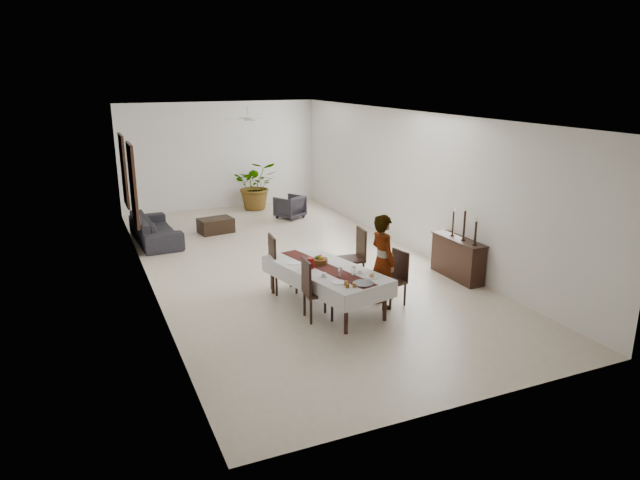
% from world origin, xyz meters
% --- Properties ---
extents(floor, '(6.00, 12.00, 0.00)m').
position_xyz_m(floor, '(0.00, 0.00, 0.00)').
color(floor, beige).
rests_on(floor, ground).
extents(ceiling, '(6.00, 12.00, 0.02)m').
position_xyz_m(ceiling, '(0.00, 0.00, 3.20)').
color(ceiling, white).
rests_on(ceiling, wall_back).
extents(wall_back, '(6.00, 0.02, 3.20)m').
position_xyz_m(wall_back, '(0.00, 6.00, 1.60)').
color(wall_back, white).
rests_on(wall_back, floor).
extents(wall_front, '(6.00, 0.02, 3.20)m').
position_xyz_m(wall_front, '(0.00, -6.00, 1.60)').
color(wall_front, white).
rests_on(wall_front, floor).
extents(wall_left, '(0.02, 12.00, 3.20)m').
position_xyz_m(wall_left, '(-3.00, 0.00, 1.60)').
color(wall_left, white).
rests_on(wall_left, floor).
extents(wall_right, '(0.02, 12.00, 3.20)m').
position_xyz_m(wall_right, '(3.00, 0.00, 1.60)').
color(wall_right, white).
rests_on(wall_right, floor).
extents(dining_table_top, '(1.45, 2.45, 0.05)m').
position_xyz_m(dining_table_top, '(-0.28, -2.41, 0.69)').
color(dining_table_top, black).
rests_on(dining_table_top, table_leg_fl).
extents(table_leg_fl, '(0.08, 0.08, 0.67)m').
position_xyz_m(table_leg_fl, '(-0.44, -3.57, 0.33)').
color(table_leg_fl, black).
rests_on(table_leg_fl, floor).
extents(table_leg_fr, '(0.08, 0.08, 0.67)m').
position_xyz_m(table_leg_fr, '(0.38, -3.38, 0.33)').
color(table_leg_fr, black).
rests_on(table_leg_fr, floor).
extents(table_leg_bl, '(0.08, 0.08, 0.67)m').
position_xyz_m(table_leg_bl, '(-0.93, -1.45, 0.33)').
color(table_leg_bl, black).
rests_on(table_leg_bl, floor).
extents(table_leg_br, '(0.08, 0.08, 0.67)m').
position_xyz_m(table_leg_br, '(-0.12, -1.26, 0.33)').
color(table_leg_br, black).
rests_on(table_leg_br, floor).
extents(tablecloth_top, '(1.66, 2.65, 0.01)m').
position_xyz_m(tablecloth_top, '(-0.28, -2.41, 0.72)').
color(tablecloth_top, silver).
rests_on(tablecloth_top, dining_table_top).
extents(tablecloth_drape_left, '(0.57, 2.40, 0.29)m').
position_xyz_m(tablecloth_drape_left, '(-0.82, -2.54, 0.58)').
color(tablecloth_drape_left, silver).
rests_on(tablecloth_drape_left, dining_table_top).
extents(tablecloth_drape_right, '(0.57, 2.40, 0.29)m').
position_xyz_m(tablecloth_drape_right, '(0.27, -2.29, 0.58)').
color(tablecloth_drape_right, white).
rests_on(tablecloth_drape_right, dining_table_top).
extents(tablecloth_drape_near, '(1.10, 0.27, 0.29)m').
position_xyz_m(tablecloth_drape_near, '(0.00, -3.61, 0.58)').
color(tablecloth_drape_near, silver).
rests_on(tablecloth_drape_near, dining_table_top).
extents(tablecloth_drape_far, '(1.10, 0.27, 0.29)m').
position_xyz_m(tablecloth_drape_far, '(-0.56, -1.22, 0.58)').
color(tablecloth_drape_far, white).
rests_on(tablecloth_drape_far, dining_table_top).
extents(table_runner, '(0.87, 2.40, 0.00)m').
position_xyz_m(table_runner, '(-0.28, -2.41, 0.73)').
color(table_runner, '#531C17').
rests_on(table_runner, tablecloth_top).
extents(red_pitcher, '(0.17, 0.17, 0.19)m').
position_xyz_m(red_pitcher, '(-0.54, -2.33, 0.82)').
color(red_pitcher, maroon).
rests_on(red_pitcher, tablecloth_top).
extents(pitcher_handle, '(0.12, 0.04, 0.11)m').
position_xyz_m(pitcher_handle, '(-0.62, -2.35, 0.82)').
color(pitcher_handle, maroon).
rests_on(pitcher_handle, red_pitcher).
extents(wine_glass_near, '(0.07, 0.07, 0.16)m').
position_xyz_m(wine_glass_near, '(-0.02, -2.99, 0.81)').
color(wine_glass_near, white).
rests_on(wine_glass_near, tablecloth_top).
extents(wine_glass_mid, '(0.07, 0.07, 0.16)m').
position_xyz_m(wine_glass_mid, '(-0.25, -2.95, 0.81)').
color(wine_glass_mid, white).
rests_on(wine_glass_mid, tablecloth_top).
extents(teacup_right, '(0.09, 0.09, 0.06)m').
position_xyz_m(teacup_right, '(0.13, -2.90, 0.75)').
color(teacup_right, white).
rests_on(teacup_right, saucer_right).
extents(saucer_right, '(0.14, 0.14, 0.01)m').
position_xyz_m(saucer_right, '(0.13, -2.90, 0.73)').
color(saucer_right, silver).
rests_on(saucer_right, tablecloth_top).
extents(teacup_left, '(0.09, 0.09, 0.06)m').
position_xyz_m(teacup_left, '(-0.48, -2.80, 0.75)').
color(teacup_left, white).
rests_on(teacup_left, saucer_left).
extents(saucer_left, '(0.14, 0.14, 0.01)m').
position_xyz_m(saucer_left, '(-0.48, -2.80, 0.73)').
color(saucer_left, white).
rests_on(saucer_left, tablecloth_top).
extents(plate_near_right, '(0.23, 0.23, 0.01)m').
position_xyz_m(plate_near_right, '(0.22, -3.18, 0.73)').
color(plate_near_right, white).
rests_on(plate_near_right, tablecloth_top).
extents(bread_near_right, '(0.09, 0.09, 0.09)m').
position_xyz_m(bread_near_right, '(0.22, -3.18, 0.76)').
color(bread_near_right, tan).
rests_on(bread_near_right, plate_near_right).
extents(plate_near_left, '(0.23, 0.23, 0.01)m').
position_xyz_m(plate_near_left, '(-0.39, -3.17, 0.73)').
color(plate_near_left, white).
rests_on(plate_near_left, tablecloth_top).
extents(plate_far_left, '(0.23, 0.23, 0.01)m').
position_xyz_m(plate_far_left, '(-0.69, -1.97, 0.73)').
color(plate_far_left, white).
rests_on(plate_far_left, tablecloth_top).
extents(serving_tray, '(0.34, 0.34, 0.02)m').
position_xyz_m(serving_tray, '(-0.05, -3.39, 0.74)').
color(serving_tray, '#404145').
rests_on(serving_tray, tablecloth_top).
extents(jam_jar_a, '(0.06, 0.06, 0.07)m').
position_xyz_m(jam_jar_a, '(-0.25, -3.46, 0.76)').
color(jam_jar_a, '#945B15').
rests_on(jam_jar_a, tablecloth_top).
extents(jam_jar_b, '(0.06, 0.06, 0.07)m').
position_xyz_m(jam_jar_b, '(-0.35, -3.43, 0.76)').
color(jam_jar_b, brown).
rests_on(jam_jar_b, tablecloth_top).
extents(jam_jar_c, '(0.06, 0.06, 0.07)m').
position_xyz_m(jam_jar_c, '(-0.33, -3.33, 0.76)').
color(jam_jar_c, brown).
rests_on(jam_jar_c, tablecloth_top).
extents(fruit_basket, '(0.29, 0.29, 0.10)m').
position_xyz_m(fruit_basket, '(-0.29, -2.17, 0.77)').
color(fruit_basket, brown).
rests_on(fruit_basket, tablecloth_top).
extents(fruit_red, '(0.09, 0.09, 0.09)m').
position_xyz_m(fruit_red, '(-0.26, -2.14, 0.85)').
color(fruit_red, '#A73010').
rests_on(fruit_red, fruit_basket).
extents(fruit_green, '(0.08, 0.08, 0.08)m').
position_xyz_m(fruit_green, '(-0.33, -2.15, 0.85)').
color(fruit_green, '#548227').
rests_on(fruit_green, fruit_basket).
extents(fruit_yellow, '(0.08, 0.08, 0.08)m').
position_xyz_m(fruit_yellow, '(-0.27, -2.22, 0.85)').
color(fruit_yellow, gold).
rests_on(fruit_yellow, fruit_basket).
extents(chair_right_near_seat, '(0.49, 0.49, 0.05)m').
position_xyz_m(chair_right_near_seat, '(0.84, -2.81, 0.44)').
color(chair_right_near_seat, black).
rests_on(chair_right_near_seat, chair_right_near_leg_fl).
extents(chair_right_near_leg_fl, '(0.05, 0.05, 0.41)m').
position_xyz_m(chair_right_near_leg_fl, '(1.04, -2.94, 0.21)').
color(chair_right_near_leg_fl, black).
rests_on(chair_right_near_leg_fl, floor).
extents(chair_right_near_leg_fr, '(0.05, 0.05, 0.41)m').
position_xyz_m(chair_right_near_leg_fr, '(0.97, -2.61, 0.21)').
color(chair_right_near_leg_fr, black).
rests_on(chair_right_near_leg_fr, floor).
extents(chair_right_near_leg_bl, '(0.05, 0.05, 0.41)m').
position_xyz_m(chair_right_near_leg_bl, '(0.70, -3.01, 0.21)').
color(chair_right_near_leg_bl, black).
rests_on(chair_right_near_leg_bl, floor).
extents(chair_right_near_leg_br, '(0.05, 0.05, 0.41)m').
position_xyz_m(chair_right_near_leg_br, '(0.63, -2.68, 0.21)').
color(chair_right_near_leg_br, black).
rests_on(chair_right_near_leg_br, floor).
extents(chair_right_near_back, '(0.12, 0.42, 0.53)m').
position_xyz_m(chair_right_near_back, '(1.02, -2.77, 0.72)').
color(chair_right_near_back, black).
rests_on(chair_right_near_back, chair_right_near_seat).
extents(chair_right_far_seat, '(0.51, 0.51, 0.05)m').
position_xyz_m(chair_right_far_seat, '(0.67, -1.53, 0.49)').
color(chair_right_far_seat, black).
rests_on(chair_right_far_seat, chair_right_far_leg_fl).
extents(chair_right_far_leg_fl, '(0.05, 0.05, 0.46)m').
position_xyz_m(chair_right_far_leg_fl, '(0.84, -1.74, 0.23)').
color(chair_right_far_leg_fl, black).
rests_on(chair_right_far_leg_fl, floor).
extents(chair_right_far_leg_fr, '(0.05, 0.05, 0.46)m').
position_xyz_m(chair_right_far_leg_fr, '(0.88, -1.36, 0.23)').
color(chair_right_far_leg_fr, black).
rests_on(chair_right_far_leg_fr, floor).
extents(chair_right_far_leg_bl, '(0.05, 0.05, 0.46)m').
position_xyz_m(chair_right_far_leg_bl, '(0.46, -1.70, 0.23)').
color(chair_right_far_leg_bl, black).
rests_on(chair_right_far_leg_bl, floor).
extents(chair_right_far_leg_br, '(0.05, 0.05, 0.46)m').
position_xyz_m(chair_right_far_leg_br, '(0.50, -1.32, 0.23)').
color(chair_right_far_leg_br, black).
rests_on(chair_right_far_leg_br, floor).
extents(chair_right_far_back, '(0.09, 0.47, 0.59)m').
position_xyz_m(chair_right_far_back, '(0.88, -1.55, 0.80)').
color(chair_right_far_back, black).
rests_on(chair_right_far_back, chair_right_far_seat).
extents(chair_left_near_seat, '(0.49, 0.49, 0.05)m').
position_xyz_m(chair_left_near_seat, '(-0.61, -2.85, 0.47)').
color(chair_left_near_seat, black).
rests_on(chair_left_near_seat, chair_left_near_leg_fl).
extents(chair_left_near_leg_fl, '(0.05, 0.05, 0.45)m').
position_xyz_m(chair_left_near_leg_fl, '(-0.78, -2.65, 0.22)').
color(chair_left_near_leg_fl, black).
rests_on(chair_left_near_leg_fl, floor).
extents(chair_left_near_leg_fr, '(0.05, 0.05, 0.45)m').
position_xyz_m(chair_left_near_leg_fr, '(-0.81, -3.02, 0.22)').
color(chair_left_near_leg_fr, black).
rests_on(chair_left_near_leg_fr, floor).
extents(chair_left_near_leg_bl, '(0.05, 0.05, 0.45)m').
position_xyz_m(chair_left_near_leg_bl, '(-0.41, -2.68, 0.22)').
color(chair_left_near_leg_bl, black).
rests_on(chair_left_near_leg_bl, floor).
extents(chair_left_near_leg_br, '(0.05, 0.05, 0.45)m').
position_xyz_m(chair_left_near_leg_br, '(-0.44, -3.05, 0.22)').
color(chair_left_near_leg_br, black).
rests_on(chair_left_near_leg_br, floor).
extents(chair_left_near_back, '(0.08, 0.46, 0.58)m').
position_xyz_m(chair_left_near_back, '(-0.82, -2.83, 0.78)').
color(chair_left_near_back, black).
rests_on(chair_left_near_back, chair_left_near_seat).
extents(chair_left_far_seat, '(0.51, 0.51, 0.05)m').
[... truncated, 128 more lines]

